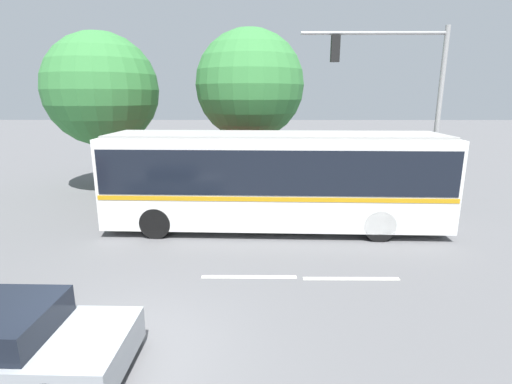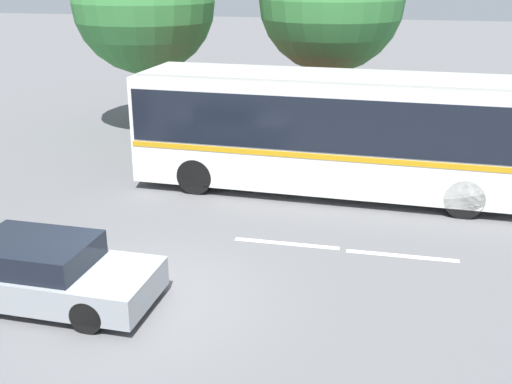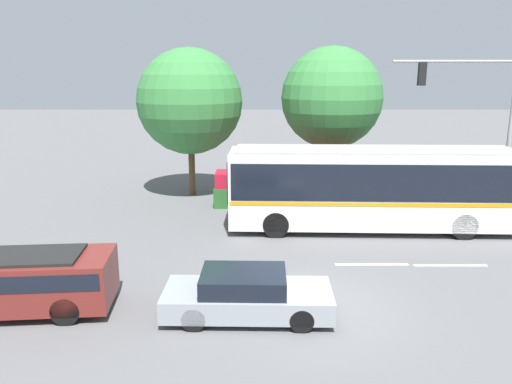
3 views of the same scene
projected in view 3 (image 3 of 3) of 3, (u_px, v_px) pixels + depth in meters
The scene contains 10 objects.
ground_plane at pixel (311, 307), 13.33m from camera, with size 140.00×140.00×0.00m, color #5B5B5E.
city_bus at pixel (371, 184), 19.50m from camera, with size 11.35×2.90×3.26m.
sedan_foreground at pixel (245, 295), 12.75m from camera, with size 4.35×1.87×1.21m.
suv_left_lane at pixel (11, 279), 12.88m from camera, with size 5.19×2.30×1.58m.
traffic_light_pole at pixel (481, 113), 20.42m from camera, with size 5.15×0.24×6.81m.
flowering_hedge at pixel (287, 189), 23.29m from camera, with size 6.98×1.40×1.61m.
street_tree_left at pixel (188, 102), 24.38m from camera, with size 5.20×5.20×7.32m.
street_tree_centre at pixel (330, 98), 23.86m from camera, with size 4.87×4.87×7.36m.
lane_stripe_near at pixel (448, 265), 16.21m from camera, with size 2.40×0.16×0.01m, color silver.
lane_stripe_mid at pixel (370, 264), 16.28m from camera, with size 2.40×0.16×0.01m, color silver.
Camera 3 is at (-1.51, -12.21, 6.18)m, focal length 34.79 mm.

